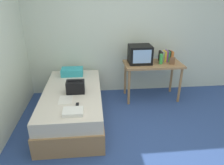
% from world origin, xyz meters
% --- Properties ---
extents(ground_plane, '(8.00, 8.00, 0.00)m').
position_xyz_m(ground_plane, '(0.00, 0.00, 0.00)').
color(ground_plane, '#2D4784').
extents(wall_back, '(5.20, 0.10, 2.60)m').
position_xyz_m(wall_back, '(0.00, 2.00, 1.30)').
color(wall_back, silver).
rests_on(wall_back, ground).
extents(bed, '(1.00, 2.00, 0.55)m').
position_xyz_m(bed, '(-0.98, 0.87, 0.27)').
color(bed, '#9E754C').
rests_on(bed, ground).
extents(desk, '(1.16, 0.60, 0.78)m').
position_xyz_m(desk, '(0.61, 1.51, 0.68)').
color(desk, '#9E754C').
rests_on(desk, ground).
extents(tv, '(0.44, 0.39, 0.36)m').
position_xyz_m(tv, '(0.34, 1.55, 0.96)').
color(tv, black).
rests_on(tv, desk).
extents(water_bottle, '(0.07, 0.07, 0.20)m').
position_xyz_m(water_bottle, '(0.75, 1.46, 0.88)').
color(water_bottle, green).
rests_on(water_bottle, desk).
extents(book_row, '(0.27, 0.17, 0.23)m').
position_xyz_m(book_row, '(0.90, 1.62, 0.88)').
color(book_row, black).
rests_on(book_row, desk).
extents(picture_frame, '(0.11, 0.02, 0.14)m').
position_xyz_m(picture_frame, '(0.95, 1.40, 0.85)').
color(picture_frame, brown).
rests_on(picture_frame, desk).
extents(pillow, '(0.43, 0.28, 0.14)m').
position_xyz_m(pillow, '(-1.02, 1.60, 0.62)').
color(pillow, '#33A8B7').
rests_on(pillow, bed).
extents(handbag, '(0.30, 0.20, 0.22)m').
position_xyz_m(handbag, '(-0.90, 0.80, 0.65)').
color(handbag, black).
rests_on(handbag, bed).
extents(magazine, '(0.21, 0.29, 0.01)m').
position_xyz_m(magazine, '(-1.05, 0.53, 0.55)').
color(magazine, white).
rests_on(magazine, bed).
extents(remote_dark, '(0.04, 0.16, 0.02)m').
position_xyz_m(remote_dark, '(-0.86, 0.32, 0.56)').
color(remote_dark, black).
rests_on(remote_dark, bed).
extents(folded_towel, '(0.28, 0.22, 0.05)m').
position_xyz_m(folded_towel, '(-0.90, 0.14, 0.58)').
color(folded_towel, white).
rests_on(folded_towel, bed).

